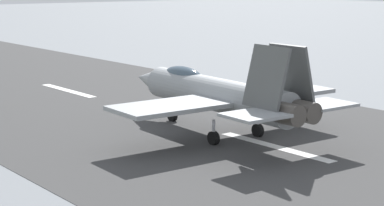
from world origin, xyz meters
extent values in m
plane|color=slate|center=(0.00, 0.00, 0.00)|extent=(400.00, 400.00, 0.00)
cube|color=#3D3C3C|center=(0.00, 0.00, 0.01)|extent=(240.00, 26.00, 0.02)
cube|color=white|center=(0.78, 0.00, 0.02)|extent=(8.00, 0.70, 0.00)
cube|color=white|center=(24.06, 0.00, 0.02)|extent=(8.00, 0.70, 0.00)
cylinder|color=gray|center=(4.91, 0.62, 2.37)|extent=(11.95, 2.52, 1.94)
cone|color=gray|center=(12.21, 0.26, 2.37)|extent=(2.82, 1.78, 1.65)
ellipsoid|color=#3F5160|center=(8.26, 0.46, 3.10)|extent=(3.65, 1.28, 1.10)
cylinder|color=#47423D|center=(-1.14, 1.47, 2.37)|extent=(2.25, 1.21, 1.10)
cylinder|color=#47423D|center=(-1.19, 0.37, 2.37)|extent=(2.25, 1.21, 1.10)
cube|color=gray|center=(4.11, 4.65, 2.27)|extent=(3.69, 6.19, 0.24)
cube|color=gray|center=(3.72, -3.31, 2.27)|extent=(3.69, 6.19, 0.24)
cube|color=gray|center=(-1.05, 3.32, 2.47)|extent=(2.54, 2.91, 0.16)
cube|color=gray|center=(-1.28, -1.48, 2.47)|extent=(2.54, 2.91, 0.16)
cube|color=#4F5151|center=(-0.21, 1.77, 4.07)|extent=(2.64, 1.07, 3.14)
cube|color=#4F5151|center=(-0.30, -0.02, 4.07)|extent=(2.64, 1.07, 3.14)
cylinder|color=silver|center=(9.47, 0.40, 0.70)|extent=(0.18, 0.18, 1.40)
cylinder|color=black|center=(9.47, 0.40, 0.38)|extent=(0.77, 0.34, 0.76)
cylinder|color=silver|center=(3.19, 2.31, 0.70)|extent=(0.18, 0.18, 1.40)
cylinder|color=black|center=(3.19, 2.31, 0.38)|extent=(0.77, 0.34, 0.76)
cylinder|color=silver|center=(3.04, -0.89, 0.70)|extent=(0.18, 0.18, 1.40)
cylinder|color=black|center=(3.04, -0.89, 0.38)|extent=(0.77, 0.34, 0.76)
cone|color=orange|center=(11.52, -13.33, 0.28)|extent=(0.44, 0.44, 0.55)
camera|label=1|loc=(-23.54, 25.18, 8.95)|focal=62.10mm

